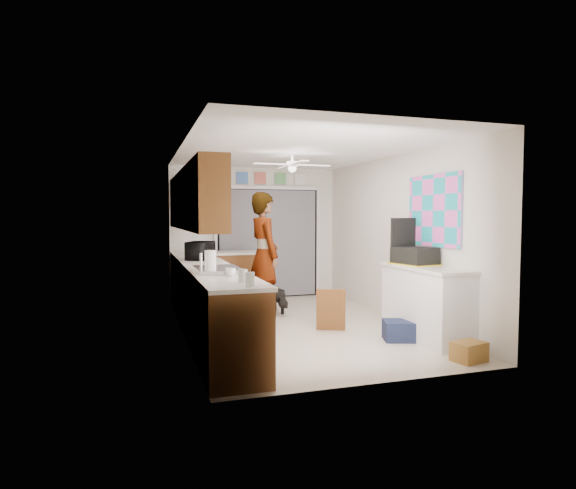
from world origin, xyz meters
TOP-DOWN VIEW (x-y plane):
  - floor at (0.00, 0.00)m, footprint 5.00×5.00m
  - ceiling at (0.00, 0.00)m, footprint 5.00×5.00m
  - wall_back at (0.00, 2.50)m, footprint 3.20×0.00m
  - wall_front at (0.00, -2.50)m, footprint 3.20×0.00m
  - wall_left at (-1.60, 0.00)m, footprint 0.00×5.00m
  - wall_right at (1.60, 0.00)m, footprint 0.00×5.00m
  - left_base_cabinets at (-1.30, 0.00)m, footprint 0.60×4.80m
  - left_countertop at (-1.29, 0.00)m, footprint 0.62×4.80m
  - upper_cabinets at (-1.44, 0.20)m, footprint 0.32×4.00m
  - sink_basin at (-1.29, -1.00)m, footprint 0.50×0.76m
  - faucet at (-1.48, -1.00)m, footprint 0.03×0.03m
  - peninsula_base at (-0.50, 2.00)m, footprint 1.00×0.60m
  - peninsula_top at (-0.50, 2.00)m, footprint 1.04×0.64m
  - back_opening_recess at (0.25, 2.47)m, footprint 2.00×0.06m
  - curtain_panel at (0.25, 2.43)m, footprint 1.90×0.03m
  - door_trim_left at (-0.77, 2.44)m, footprint 0.06×0.04m
  - door_trim_right at (1.27, 2.44)m, footprint 0.06×0.04m
  - door_trim_head at (0.25, 2.44)m, footprint 2.10×0.04m
  - header_frame_1 at (-0.25, 2.47)m, footprint 0.22×0.02m
  - header_frame_2 at (0.10, 2.47)m, footprint 0.22×0.02m
  - header_frame_3 at (0.50, 2.47)m, footprint 0.22×0.02m
  - header_frame_4 at (0.90, 2.47)m, footprint 0.22×0.02m
  - route66_sign at (-0.95, 2.47)m, footprint 0.22×0.02m
  - right_counter_base at (1.35, -1.20)m, footprint 0.50×1.40m
  - right_counter_top at (1.34, -1.20)m, footprint 0.54×1.44m
  - abstract_painting at (1.58, -1.00)m, footprint 0.03×1.15m
  - ceiling_fan at (0.00, 0.20)m, footprint 1.14×1.14m
  - microwave at (-1.29, 0.56)m, footprint 0.49×0.57m
  - cup at (-1.23, -1.45)m, footprint 0.11×0.11m
  - jar_a at (-1.20, -1.96)m, footprint 0.10×0.10m
  - jar_b at (-1.20, -2.25)m, footprint 0.10×0.10m
  - paper_towel_roll at (-1.41, -1.24)m, footprint 0.13×0.13m
  - suitcase at (1.32, -0.97)m, footprint 0.48×0.59m
  - suitcase_rim at (1.32, -0.97)m, footprint 0.53×0.65m
  - suitcase_lid at (1.32, -0.68)m, footprint 0.42×0.10m
  - cardboard_box at (1.25, -2.18)m, footprint 0.39×0.32m
  - navy_crate at (1.00, -1.17)m, footprint 0.50×0.45m
  - cabinet_door_panel at (0.34, -0.46)m, footprint 0.43×0.29m
  - man at (-0.28, 0.74)m, footprint 0.55×0.76m
  - dog at (-0.05, 0.97)m, footprint 0.33×0.60m

SIDE VIEW (x-z plane):
  - floor at x=0.00m, z-range 0.00..0.00m
  - cardboard_box at x=1.25m, z-range 0.00..0.21m
  - navy_crate at x=1.00m, z-range 0.00..0.25m
  - dog at x=-0.05m, z-range 0.00..0.45m
  - cabinet_door_panel at x=0.34m, z-range 0.00..0.59m
  - left_base_cabinets at x=-1.30m, z-range 0.00..0.90m
  - peninsula_base at x=-0.50m, z-range 0.00..0.90m
  - right_counter_base at x=1.35m, z-range 0.00..0.90m
  - left_countertop at x=-1.29m, z-range 0.90..0.94m
  - peninsula_top at x=-0.50m, z-range 0.90..0.94m
  - right_counter_top at x=1.34m, z-range 0.90..0.94m
  - suitcase_rim at x=1.32m, z-range 0.93..0.95m
  - sink_basin at x=-1.29m, z-range 0.92..0.98m
  - man at x=-0.28m, z-range 0.00..1.95m
  - cup at x=-1.23m, z-range 0.94..1.03m
  - jar_a at x=-1.20m, z-range 0.94..1.07m
  - jar_b at x=-1.20m, z-range 0.94..1.07m
  - faucet at x=-1.48m, z-range 0.94..1.16m
  - back_opening_recess at x=0.25m, z-range 0.00..2.10m
  - door_trim_left at x=-0.77m, z-range 0.00..2.10m
  - door_trim_right at x=1.27m, z-range 0.00..2.10m
  - curtain_panel at x=0.25m, z-range 0.03..2.08m
  - suitcase at x=1.32m, z-range 0.94..1.17m
  - paper_towel_roll at x=-1.41m, z-range 0.94..1.20m
  - microwave at x=-1.29m, z-range 0.94..1.21m
  - wall_back at x=0.00m, z-range -0.35..2.85m
  - wall_front at x=0.00m, z-range -0.35..2.85m
  - wall_left at x=-1.60m, z-range -1.25..3.75m
  - wall_right at x=1.60m, z-range -1.25..3.75m
  - suitcase_lid at x=1.32m, z-range 1.05..1.55m
  - abstract_painting at x=1.58m, z-range 1.17..2.12m
  - upper_cabinets at x=-1.44m, z-range 1.40..2.20m
  - door_trim_head at x=0.25m, z-range 2.09..2.15m
  - header_frame_1 at x=-0.25m, z-range 2.19..2.41m
  - header_frame_2 at x=0.10m, z-range 2.19..2.41m
  - header_frame_3 at x=0.50m, z-range 2.19..2.41m
  - header_frame_4 at x=0.90m, z-range 2.19..2.41m
  - route66_sign at x=-0.95m, z-range 2.17..2.43m
  - ceiling_fan at x=0.00m, z-range 2.20..2.44m
  - ceiling at x=0.00m, z-range 2.50..2.50m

